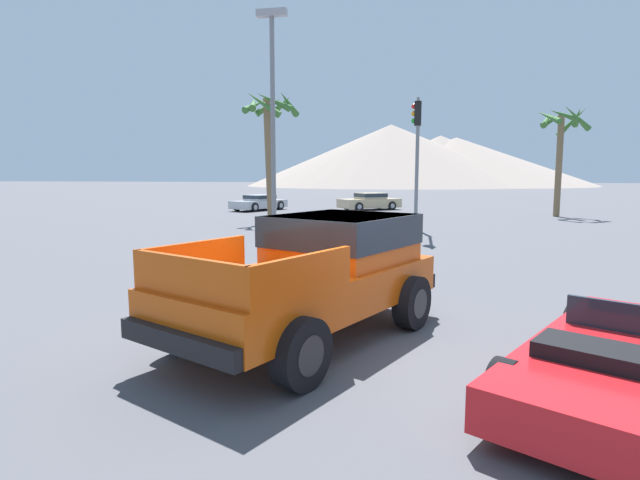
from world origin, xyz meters
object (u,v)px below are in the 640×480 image
Objects in this scene: red_convertible_car at (626,364)px; traffic_light_main at (417,141)px; palm_tree_short at (269,123)px; orange_pickup_truck at (321,268)px; parked_car_silver at (259,202)px; street_lamp_post at (273,110)px; palm_tree_tall at (562,134)px; parked_car_tan at (370,201)px.

traffic_light_main is (-2.38, 15.71, 3.46)m from red_convertible_car.
red_convertible_car is 21.89m from palm_tree_short.
orange_pickup_truck is 14.44m from traffic_light_main.
palm_tree_short is (3.38, -8.51, 4.49)m from parked_car_silver.
orange_pickup_truck is 0.95× the size of traffic_light_main.
red_convertible_car is 0.70× the size of palm_tree_short.
red_convertible_car is at bearing -62.78° from palm_tree_short.
orange_pickup_truck is at bearing 135.30° from parked_car_silver.
street_lamp_post reaches higher than palm_tree_tall.
red_convertible_car is at bearing 1.85° from orange_pickup_truck.
street_lamp_post is at bearing 141.50° from parked_car_tan.
red_convertible_car is at bearing -102.68° from palm_tree_tall.
palm_tree_short is at bearing 136.94° from parked_car_silver.
parked_car_tan is at bearing 87.37° from street_lamp_post.
palm_tree_tall is (12.44, 17.02, 0.46)m from street_lamp_post.
orange_pickup_truck is 28.07m from parked_car_tan.
palm_tree_tall is at bearing 93.77° from orange_pickup_truck.
red_convertible_car is at bearing 8.63° from traffic_light_main.
palm_tree_short is (-15.62, -6.91, 0.20)m from palm_tree_tall.
red_convertible_car is at bearing 140.83° from parked_car_silver.
parked_car_silver is 0.82× the size of traffic_light_main.
traffic_light_main is (1.34, 14.10, 2.81)m from orange_pickup_truck.
parked_car_tan is 12.19m from palm_tree_short.
palm_tree_tall is at bearing 53.83° from street_lamp_post.
palm_tree_short is at bearing 107.46° from street_lamp_post.
traffic_light_main is at bearing 109.80° from orange_pickup_truck.
street_lamp_post reaches higher than orange_pickup_truck.
traffic_light_main is at bearing 128.23° from red_convertible_car.
orange_pickup_truck is at bearing -173.76° from red_convertible_car.
street_lamp_post is at bearing -126.17° from palm_tree_tall.
traffic_light_main reaches higher than parked_car_tan.
parked_car_tan is at bearing 162.29° from palm_tree_tall.
red_convertible_car is at bearing 154.94° from parked_car_tan.
parked_car_tan is 0.71× the size of palm_tree_tall.
street_lamp_post is 1.13× the size of palm_tree_tall.
parked_car_silver is at bearing -137.65° from traffic_light_main.
orange_pickup_truck reaches higher than parked_car_tan.
parked_car_tan is 14.64m from traffic_light_main.
traffic_light_main is at bearing 157.38° from parked_car_tan.
street_lamp_post is at bearing 156.14° from red_convertible_car.
red_convertible_car is 30.52m from parked_car_silver.
parked_car_silver is at bearing 145.16° from red_convertible_car.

